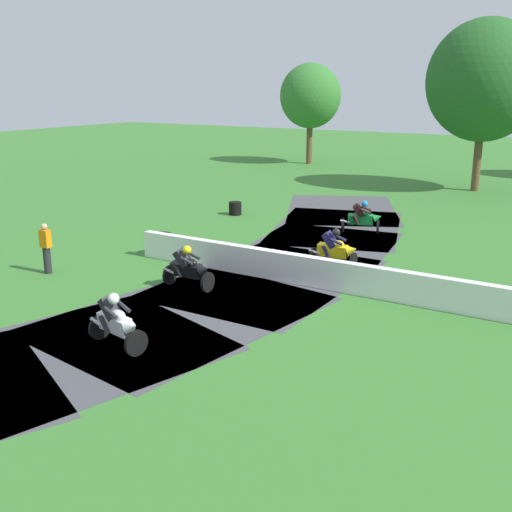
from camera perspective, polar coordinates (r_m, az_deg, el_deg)
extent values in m
plane|color=#38752D|center=(19.38, 1.25, -2.03)|extent=(120.00, 120.00, 0.00)
cube|color=#47474C|center=(14.54, -18.60, -9.04)|extent=(7.09, 8.66, 0.01)
cube|color=#47474C|center=(16.49, -6.50, -5.34)|extent=(6.18, 8.18, 0.01)
cube|color=#47474C|center=(19.38, 1.25, -2.02)|extent=(5.14, 7.53, 0.01)
cube|color=#47474C|center=(22.82, 5.55, 0.63)|extent=(6.06, 8.11, 0.01)
cube|color=#47474C|center=(26.53, 7.50, 2.68)|extent=(6.99, 8.61, 0.01)
cube|color=#47474C|center=(30.35, 7.88, 4.30)|extent=(7.76, 8.92, 0.01)
cube|color=white|center=(17.42, 15.46, -3.11)|extent=(19.85, 0.48, 0.90)
cylinder|color=black|center=(14.14, -10.98, -7.90)|extent=(0.22, 0.68, 0.68)
cylinder|color=black|center=(15.22, -14.18, -6.38)|extent=(0.22, 0.68, 0.68)
cube|color=silver|center=(14.54, -12.85, -6.07)|extent=(1.05, 0.52, 0.44)
ellipsoid|color=silver|center=(14.29, -12.61, -5.34)|extent=(0.49, 0.39, 0.28)
cone|color=silver|center=(13.97, -11.31, -6.37)|extent=(0.45, 0.40, 0.44)
cylinder|color=#B2B2B7|center=(14.99, -14.49, -5.91)|extent=(0.42, 0.17, 0.17)
cube|color=#28282D|center=(14.44, -13.29, -4.65)|extent=(0.55, 0.35, 0.60)
sphere|color=white|center=(14.16, -12.99, -3.85)|extent=(0.26, 0.26, 0.26)
cylinder|color=#28282D|center=(14.30, -12.09, -4.56)|extent=(0.44, 0.16, 0.24)
cylinder|color=#28282D|center=(14.13, -13.25, -5.10)|extent=(0.44, 0.16, 0.24)
cylinder|color=#28282D|center=(14.76, -12.70, -5.55)|extent=(0.29, 0.15, 0.42)
cylinder|color=#28282D|center=(14.59, -13.84, -6.09)|extent=(0.29, 0.15, 0.42)
cylinder|color=black|center=(18.07, -4.48, -2.43)|extent=(0.09, 0.71, 0.71)
cylinder|color=black|center=(18.88, -7.95, -1.73)|extent=(0.09, 0.71, 0.71)
cube|color=black|center=(18.33, -6.40, -1.25)|extent=(1.00, 0.36, 0.45)
ellipsoid|color=black|center=(18.11, -6.07, -0.61)|extent=(0.44, 0.32, 0.29)
cone|color=black|center=(17.89, -4.72, -1.24)|extent=(0.39, 0.40, 0.46)
cylinder|color=#B2B2B7|center=(18.64, -8.04, -1.35)|extent=(0.41, 0.12, 0.17)
cube|color=#28282D|center=(18.21, -6.78, -0.15)|extent=(0.50, 0.41, 0.61)
sphere|color=yellow|center=(17.96, -6.37, 0.55)|extent=(0.26, 0.26, 0.26)
cylinder|color=#28282D|center=(18.16, -5.76, 0.04)|extent=(0.43, 0.14, 0.24)
cylinder|color=#28282D|center=(17.91, -6.43, -0.45)|extent=(0.43, 0.14, 0.24)
cylinder|color=#28282D|center=(18.55, -6.52, -0.87)|extent=(0.27, 0.19, 0.42)
cylinder|color=#28282D|center=(18.31, -7.18, -1.36)|extent=(0.27, 0.19, 0.42)
cylinder|color=black|center=(20.31, 8.94, -0.52)|extent=(0.12, 0.69, 0.69)
cylinder|color=black|center=(20.79, 5.31, -0.02)|extent=(0.12, 0.69, 0.69)
cube|color=yellow|center=(20.42, 7.08, 0.50)|extent=(1.01, 0.39, 0.44)
ellipsoid|color=yellow|center=(20.26, 7.54, 1.11)|extent=(0.45, 0.33, 0.28)
cone|color=yellow|center=(20.15, 8.88, 0.57)|extent=(0.40, 0.37, 0.45)
cylinder|color=#B2B2B7|center=(20.56, 5.41, 0.37)|extent=(0.41, 0.13, 0.17)
cube|color=#1E1E4C|center=(20.30, 6.85, 1.52)|extent=(0.51, 0.39, 0.60)
sphere|color=black|center=(20.12, 7.41, 2.18)|extent=(0.26, 0.26, 0.26)
cylinder|color=#1E1E4C|center=(20.35, 7.77, 1.67)|extent=(0.43, 0.14, 0.24)
cylinder|color=#1E1E4C|center=(20.04, 7.40, 1.30)|extent=(0.43, 0.14, 0.24)
cylinder|color=#1E1E4C|center=(20.63, 6.80, 0.80)|extent=(0.27, 0.18, 0.42)
cylinder|color=#1E1E4C|center=(20.32, 6.43, 0.42)|extent=(0.27, 0.18, 0.42)
cylinder|color=black|center=(25.42, 11.16, 2.63)|extent=(0.30, 0.67, 0.67)
cylinder|color=black|center=(25.47, 8.01, 2.80)|extent=(0.30, 0.67, 0.67)
cube|color=#198438|center=(25.33, 9.61, 3.35)|extent=(1.05, 0.63, 0.43)
ellipsoid|color=#198438|center=(25.24, 10.04, 3.89)|extent=(0.52, 0.43, 0.28)
cone|color=#198438|center=(25.27, 11.16, 3.52)|extent=(0.46, 0.45, 0.44)
cylinder|color=#B2B2B7|center=(25.28, 8.23, 3.16)|extent=(0.42, 0.23, 0.17)
cube|color=#331919|center=(25.21, 9.46, 4.18)|extent=(0.55, 0.48, 0.60)
sphere|color=#1E7FE0|center=(25.11, 9.98, 4.76)|extent=(0.26, 0.26, 0.26)
cylinder|color=#331919|center=(25.36, 10.12, 4.33)|extent=(0.43, 0.23, 0.24)
cylinder|color=#331919|center=(25.02, 10.08, 4.07)|extent=(0.43, 0.23, 0.24)
cylinder|color=#331919|center=(25.50, 9.23, 3.55)|extent=(0.28, 0.23, 0.42)
cylinder|color=#331919|center=(25.16, 9.18, 3.28)|extent=(0.28, 0.23, 0.42)
cylinder|color=black|center=(22.14, -8.57, 0.31)|extent=(0.62, 0.62, 0.20)
cylinder|color=black|center=(22.09, -8.59, 0.81)|extent=(0.62, 0.62, 0.20)
cylinder|color=black|center=(22.04, -8.61, 1.31)|extent=(0.62, 0.62, 0.20)
cylinder|color=black|center=(21.99, -8.63, 1.82)|extent=(0.62, 0.62, 0.20)
cylinder|color=black|center=(28.78, -1.93, 4.01)|extent=(0.59, 0.59, 0.20)
cylinder|color=black|center=(28.74, -1.93, 4.41)|extent=(0.59, 0.59, 0.20)
cylinder|color=black|center=(28.70, -1.94, 4.80)|extent=(0.59, 0.59, 0.20)
cylinder|color=#232328|center=(20.85, -18.68, -0.37)|extent=(0.24, 0.24, 0.86)
cube|color=orange|center=(20.67, -18.84, 1.52)|extent=(0.34, 0.22, 0.56)
sphere|color=tan|center=(20.59, -18.94, 2.58)|extent=(0.20, 0.20, 0.20)
cylinder|color=brown|center=(47.71, 4.94, 10.33)|extent=(0.44, 0.44, 3.09)
ellipsoid|color=#33752D|center=(47.52, 5.04, 14.49)|extent=(4.52, 4.52, 4.74)
cylinder|color=brown|center=(37.31, 19.70, 8.25)|extent=(0.44, 0.44, 3.38)
ellipsoid|color=#235B23|center=(37.08, 20.33, 14.93)|extent=(6.27, 6.27, 6.58)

